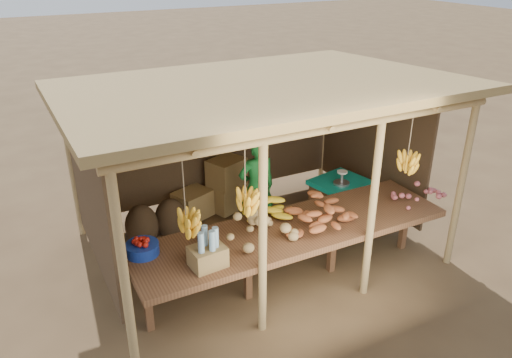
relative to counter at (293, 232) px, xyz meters
name	(u,v)px	position (x,y,z in m)	size (l,w,h in m)	color
ground	(256,247)	(0.00, 0.95, -0.74)	(60.00, 60.00, 0.00)	brown
stall_structure	(258,120)	(-0.03, 0.83, 1.16)	(4.70, 3.50, 2.43)	#A38554
counter	(293,232)	(0.00, 0.00, 0.00)	(3.90, 1.05, 0.80)	brown
potato_heap	(251,226)	(-0.57, -0.02, 0.25)	(1.08, 0.65, 0.37)	#A58655
sweet_potato_heap	(320,211)	(0.33, -0.08, 0.24)	(1.01, 0.61, 0.36)	#A25129
onion_heap	(419,188)	(1.84, -0.14, 0.24)	(0.72, 0.43, 0.35)	#C86167
banana_pile	(271,204)	(-0.09, 0.36, 0.24)	(0.69, 0.41, 0.35)	yellow
tomato_basin	(142,248)	(-1.73, 0.28, 0.14)	(0.36, 0.36, 0.19)	navy
bottle_box	(207,252)	(-1.19, -0.26, 0.23)	(0.38, 0.31, 0.45)	olive
vendor	(257,188)	(0.16, 1.25, 0.01)	(0.55, 0.36, 1.50)	#1A792E
tarp_crate	(338,200)	(1.42, 0.99, -0.36)	(0.89, 0.81, 0.92)	brown
carton_stack	(216,191)	(-0.09, 2.15, -0.37)	(1.23, 0.59, 0.85)	olive
burlap_sacks	(156,219)	(-1.14, 1.86, -0.46)	(0.91, 0.48, 0.64)	#473320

